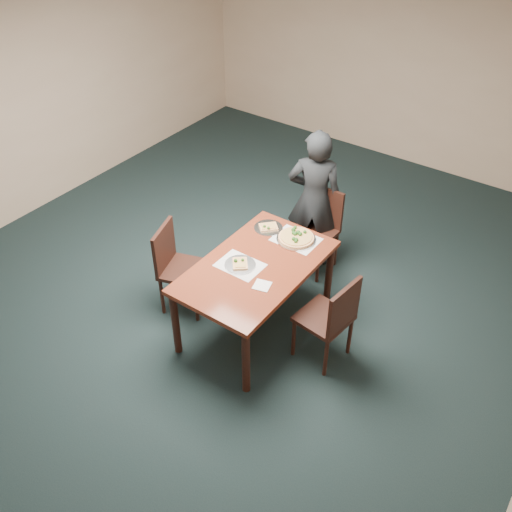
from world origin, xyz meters
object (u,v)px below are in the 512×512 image
Objects in this scene: chair_far at (318,225)px; diner at (314,199)px; chair_right at (331,317)px; pizza_pan at (296,237)px; dining_table at (256,273)px; chair_left at (176,263)px; slice_plate_far at (268,227)px; slice_plate_near at (240,264)px.

chair_far is 0.59× the size of diner.
diner is at bearing 160.13° from chair_far.
chair_right is 2.43× the size of pizza_pan.
chair_left is at bearing -166.70° from dining_table.
chair_left is 3.25× the size of slice_plate_far.
chair_far reaches higher than pizza_pan.
chair_left is 1.00× the size of chair_right.
slice_plate_near reaches higher than dining_table.
chair_left and chair_right have the same top height.
slice_plate_far is at bearing -179.41° from pizza_pan.
chair_far is 0.71m from slice_plate_far.
dining_table is 0.18m from slice_plate_near.
pizza_pan is at bearing 84.11° from diner.
chair_left is at bearing -141.09° from pizza_pan.
chair_left is at bearing -75.03° from chair_right.
chair_far is at bearing 72.10° from slice_plate_far.
chair_right is at bearing -35.86° from pizza_pan.
chair_far and chair_right have the same top height.
slice_plate_near is at bearing -142.10° from dining_table.
dining_table is at bearing -86.98° from chair_far.
slice_plate_far is (-0.23, 0.53, 0.10)m from dining_table.
pizza_pan is at bearing 0.59° from slice_plate_far.
slice_plate_far is (-0.32, -0.00, -0.01)m from pizza_pan.
slice_plate_near is 1.00× the size of slice_plate_far.
diner is at bearing -44.96° from chair_left.
slice_plate_near is at bearing -79.29° from slice_plate_far.
chair_far is 1.39m from chair_right.
chair_far is 1.57m from chair_left.
dining_table is 0.79m from chair_right.
diner is 0.70m from pizza_pan.
chair_far is at bearing -137.91° from chair_right.
chair_right is at bearing -100.43° from chair_left.
chair_far is at bearing 91.17° from dining_table.
pizza_pan reaches higher than slice_plate_far.
pizza_pan is 0.32m from slice_plate_far.
slice_plate_near is (-0.89, -0.12, 0.25)m from chair_right.
slice_plate_far is (-0.11, -0.67, -0.01)m from diner.
diner reaches higher than pizza_pan.
dining_table is at bearing -95.25° from chair_left.
chair_far reaches higher than slice_plate_far.
pizza_pan is at bearing -119.00° from chair_right.
diner is 5.54× the size of slice_plate_far.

